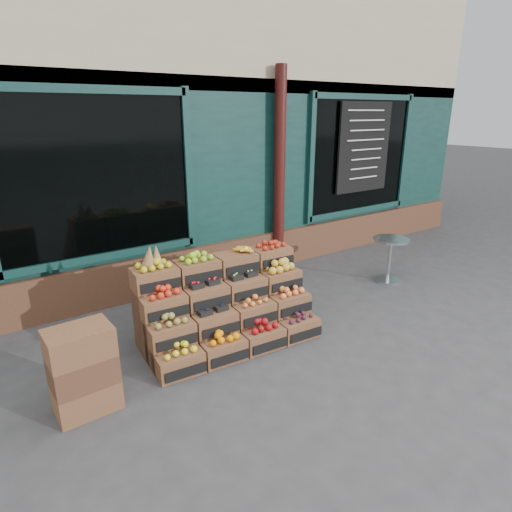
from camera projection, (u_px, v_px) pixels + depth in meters
ground at (303, 336)px, 5.08m from camera, size 60.00×60.00×0.00m
shop_facade at (134, 119)px, 8.27m from camera, size 12.00×6.24×4.80m
crate_display at (225, 309)px, 4.92m from camera, size 2.01×1.09×1.22m
spare_crates at (83, 370)px, 3.71m from camera, size 0.55×0.39×0.80m
bistro_table at (390, 255)px, 6.60m from camera, size 0.55×0.55×0.69m
shopkeeper at (120, 213)px, 6.31m from camera, size 0.95×0.80×2.21m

